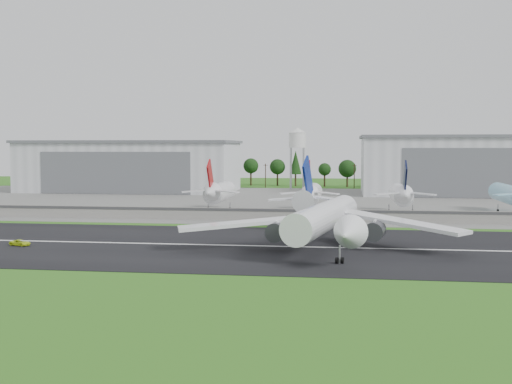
# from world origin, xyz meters

# --- Properties ---
(ground) EXTENTS (600.00, 600.00, 0.00)m
(ground) POSITION_xyz_m (0.00, 0.00, 0.00)
(ground) COLOR #205E16
(ground) RESTS_ON ground
(runway) EXTENTS (320.00, 60.00, 0.10)m
(runway) POSITION_xyz_m (0.00, 10.00, 0.05)
(runway) COLOR black
(runway) RESTS_ON ground
(runway_centerline) EXTENTS (220.00, 1.00, 0.02)m
(runway_centerline) POSITION_xyz_m (0.00, 10.00, 0.11)
(runway_centerline) COLOR white
(runway_centerline) RESTS_ON runway
(apron) EXTENTS (320.00, 150.00, 0.10)m
(apron) POSITION_xyz_m (0.00, 120.00, 0.05)
(apron) COLOR slate
(apron) RESTS_ON ground
(blast_fence) EXTENTS (240.00, 0.61, 3.50)m
(blast_fence) POSITION_xyz_m (0.00, 54.99, 1.81)
(blast_fence) COLOR gray
(blast_fence) RESTS_ON ground
(hangar_west) EXTENTS (97.00, 44.00, 23.20)m
(hangar_west) POSITION_xyz_m (-80.00, 164.92, 11.63)
(hangar_west) COLOR silver
(hangar_west) RESTS_ON ground
(hangar_east) EXTENTS (102.00, 47.00, 25.20)m
(hangar_east) POSITION_xyz_m (75.00, 164.92, 12.63)
(hangar_east) COLOR silver
(hangar_east) RESTS_ON ground
(water_tower) EXTENTS (8.40, 8.40, 29.40)m
(water_tower) POSITION_xyz_m (-5.00, 185.00, 24.55)
(water_tower) COLOR #99999E
(water_tower) RESTS_ON ground
(utility_poles) EXTENTS (230.00, 3.00, 12.00)m
(utility_poles) POSITION_xyz_m (0.00, 200.00, 0.00)
(utility_poles) COLOR black
(utility_poles) RESTS_ON ground
(treeline) EXTENTS (320.00, 16.00, 22.00)m
(treeline) POSITION_xyz_m (0.00, 215.00, 0.00)
(treeline) COLOR black
(treeline) RESTS_ON ground
(main_airliner) EXTENTS (56.31, 59.03, 18.17)m
(main_airliner) POSITION_xyz_m (13.70, 9.57, 4.89)
(main_airliner) COLOR white
(main_airliner) RESTS_ON runway
(ground_vehicle) EXTENTS (4.78, 3.06, 1.23)m
(ground_vehicle) POSITION_xyz_m (-47.91, 3.51, 0.71)
(ground_vehicle) COLOR #BCD719
(ground_vehicle) RESTS_ON runway
(parked_jet_red_a) EXTENTS (7.36, 31.29, 16.79)m
(parked_jet_red_a) POSITION_xyz_m (-21.38, 76.58, 6.27)
(parked_jet_red_a) COLOR silver
(parked_jet_red_a) RESTS_ON ground
(parked_jet_red_b) EXTENTS (7.36, 31.29, 16.58)m
(parked_jet_red_b) POSITION_xyz_m (7.55, 76.55, 6.08)
(parked_jet_red_b) COLOR white
(parked_jet_red_b) RESTS_ON ground
(parked_jet_navy) EXTENTS (7.36, 31.29, 16.63)m
(parked_jet_navy) POSITION_xyz_m (34.36, 76.55, 6.13)
(parked_jet_navy) COLOR white
(parked_jet_navy) RESTS_ON ground
(parked_jet_skyblue) EXTENTS (7.36, 37.29, 16.67)m
(parked_jet_skyblue) POSITION_xyz_m (67.08, 81.56, 6.11)
(parked_jet_skyblue) COLOR #91DAFA
(parked_jet_skyblue) RESTS_ON ground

